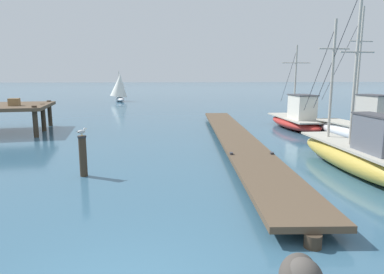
{
  "coord_description": "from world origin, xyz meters",
  "views": [
    {
      "loc": [
        0.64,
        -4.71,
        3.46
      ],
      "look_at": [
        1.92,
        6.75,
        1.4
      ],
      "focal_mm": 31.88,
      "sensor_mm": 36.0,
      "label": 1
    }
  ],
  "objects_px": {
    "fishing_boat_0": "(356,154)",
    "mooring_piling": "(83,155)",
    "fishing_boat_2": "(360,130)",
    "distant_sailboat": "(119,87)",
    "fishing_boat_1": "(297,119)",
    "perched_seagull": "(81,132)"
  },
  "relations": [
    {
      "from": "fishing_boat_0",
      "to": "mooring_piling",
      "type": "distance_m",
      "value": 9.75
    },
    {
      "from": "fishing_boat_1",
      "to": "fishing_boat_2",
      "type": "xyz_separation_m",
      "value": [
        1.22,
        -5.15,
        0.04
      ]
    },
    {
      "from": "fishing_boat_0",
      "to": "distant_sailboat",
      "type": "xyz_separation_m",
      "value": [
        -11.97,
        37.48,
        1.25
      ]
    },
    {
      "from": "fishing_boat_0",
      "to": "fishing_boat_1",
      "type": "xyz_separation_m",
      "value": [
        2.18,
        10.31,
        0.0
      ]
    },
    {
      "from": "fishing_boat_0",
      "to": "fishing_boat_2",
      "type": "xyz_separation_m",
      "value": [
        3.4,
        5.16,
        0.04
      ]
    },
    {
      "from": "mooring_piling",
      "to": "distant_sailboat",
      "type": "xyz_separation_m",
      "value": [
        -2.25,
        36.84,
        1.17
      ]
    },
    {
      "from": "mooring_piling",
      "to": "perched_seagull",
      "type": "bearing_deg",
      "value": -138.24
    },
    {
      "from": "fishing_boat_0",
      "to": "fishing_boat_1",
      "type": "height_order",
      "value": "fishing_boat_0"
    },
    {
      "from": "fishing_boat_1",
      "to": "distant_sailboat",
      "type": "bearing_deg",
      "value": 117.51
    },
    {
      "from": "mooring_piling",
      "to": "distant_sailboat",
      "type": "relative_size",
      "value": 0.3
    },
    {
      "from": "perched_seagull",
      "to": "fishing_boat_2",
      "type": "bearing_deg",
      "value": 19.01
    },
    {
      "from": "fishing_boat_2",
      "to": "fishing_boat_1",
      "type": "bearing_deg",
      "value": 103.33
    },
    {
      "from": "fishing_boat_2",
      "to": "fishing_boat_0",
      "type": "bearing_deg",
      "value": -123.33
    },
    {
      "from": "fishing_boat_0",
      "to": "fishing_boat_2",
      "type": "distance_m",
      "value": 6.18
    },
    {
      "from": "fishing_boat_2",
      "to": "distant_sailboat",
      "type": "bearing_deg",
      "value": 115.43
    },
    {
      "from": "mooring_piling",
      "to": "fishing_boat_0",
      "type": "bearing_deg",
      "value": -3.8
    },
    {
      "from": "fishing_boat_2",
      "to": "distant_sailboat",
      "type": "relative_size",
      "value": 1.45
    },
    {
      "from": "mooring_piling",
      "to": "distant_sailboat",
      "type": "distance_m",
      "value": 36.92
    },
    {
      "from": "distant_sailboat",
      "to": "perched_seagull",
      "type": "bearing_deg",
      "value": -86.52
    },
    {
      "from": "fishing_boat_0",
      "to": "fishing_boat_1",
      "type": "bearing_deg",
      "value": 78.08
    },
    {
      "from": "fishing_boat_0",
      "to": "fishing_boat_2",
      "type": "height_order",
      "value": "fishing_boat_2"
    },
    {
      "from": "fishing_boat_0",
      "to": "distant_sailboat",
      "type": "relative_size",
      "value": 1.71
    }
  ]
}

